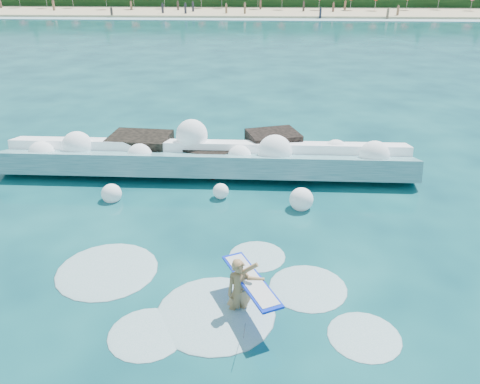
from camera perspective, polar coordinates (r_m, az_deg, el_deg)
The scene contains 9 objects.
ground at distance 13.82m, azimuth -6.73°, elevation -7.98°, with size 200.00×200.00×0.00m, color #07313C.
beach at distance 89.62m, azimuth 1.71°, elevation 21.12°, with size 140.00×20.00×0.40m, color tan.
wet_band at distance 78.69m, azimuth 1.49°, elevation 20.33°, with size 140.00×5.00×0.08m, color silver.
breaking_wave at distance 19.19m, azimuth -4.10°, elevation 3.92°, with size 16.55×2.64×1.43m.
rock_cluster at distance 20.19m, azimuth -4.75°, elevation 4.93°, with size 8.28×3.47×1.46m.
surfer_with_board at distance 11.50m, azimuth 0.22°, elevation -11.73°, with size 1.55×2.89×1.74m.
wave_spray at distance 18.79m, azimuth -3.11°, elevation 4.79°, with size 14.39×4.82×2.11m.
surf_foam at distance 12.41m, azimuth -5.18°, elevation -12.36°, with size 8.95×5.08×0.15m.
beachgoers at distance 86.65m, azimuth 11.18°, elevation 21.11°, with size 100.91×13.60×1.94m.
Camera 1 is at (2.20, -11.29, 7.66)m, focal length 35.00 mm.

